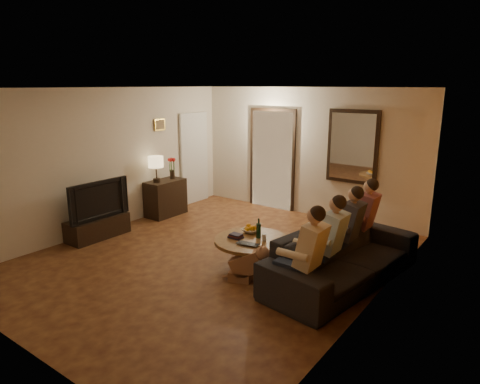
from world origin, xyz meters
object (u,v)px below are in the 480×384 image
Objects in this scene: coffee_table at (252,253)px; person_d at (362,223)px; tv_stand at (98,227)px; dog at (247,263)px; wine_bottle at (259,228)px; tv at (95,199)px; person_a at (306,261)px; table_lamp at (156,169)px; laptop at (246,245)px; sofa at (343,257)px; bowl at (250,231)px; person_b at (328,246)px; dresser at (166,198)px; person_c at (346,233)px.

person_d is at bearing 46.88° from coffee_table.
dog reaches higher than tv_stand.
coffee_table is at bearing -116.57° from wine_bottle.
tv is at bearing 0.00° from tv_stand.
person_a reaches higher than coffee_table.
person_a is 2.14× the size of dog.
table_lamp is 3.51m from dog.
coffee_table is (-1.17, 0.55, -0.38)m from person_a.
laptop is (3.05, -1.18, -0.54)m from table_lamp.
person_d is (4.12, 1.80, 0.42)m from tv_stand.
sofa is 2.29× the size of coffee_table.
person_a is at bearing -28.05° from dog.
bowl is (-1.35, -1.03, -0.12)m from person_d.
tv_stand is 4.23× the size of bowl.
sofa is 1.27m from wine_bottle.
dog is (-0.96, -1.68, -0.32)m from person_d.
person_b reaches higher than dog.
table_lamp is 3.13m from wine_bottle.
coffee_table is (-1.17, -0.05, -0.38)m from person_b.
tv is (0.00, -1.45, -0.30)m from table_lamp.
tv_stand is at bearing 161.10° from dog.
tv reaches higher than wine_bottle.
person_a is 1.00× the size of person_d.
coffee_table is (-1.27, -0.35, -0.15)m from sofa.
bowl is 0.29m from wine_bottle.
wine_bottle is at bearing -18.69° from dresser.
person_b is 1.12m from dog.
bowl is at bearing -13.70° from table_lamp.
table_lamp is at bearing 149.47° from laptop.
bowl is at bearing 150.39° from person_a.
person_a is (4.12, 0.00, -0.10)m from tv.
person_a and person_d have the same top height.
tv is 2.09× the size of dog.
coffee_table reaches higher than tv_stand.
person_c is at bearing -3.38° from table_lamp.
person_b is 3.65× the size of laptop.
sofa is at bearing 18.87° from laptop.
dog is (3.17, 0.12, -0.42)m from tv.
table_lamp reaches higher than sofa.
coffee_table is at bearing 154.93° from person_a.
tv_stand is at bearing -179.96° from person_a.
dog is 0.49m from coffee_table.
tv is at bearing 161.10° from dog.
bowl is (2.77, -0.90, 0.11)m from dresser.
dog is at bearing 173.01° from person_a.
person_b is at bearing 90.00° from person_a.
person_b is (4.12, 0.60, -0.10)m from tv.
laptop reaches higher than tv_stand.
dog reaches higher than coffee_table.
dresser is 4.13m from person_d.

